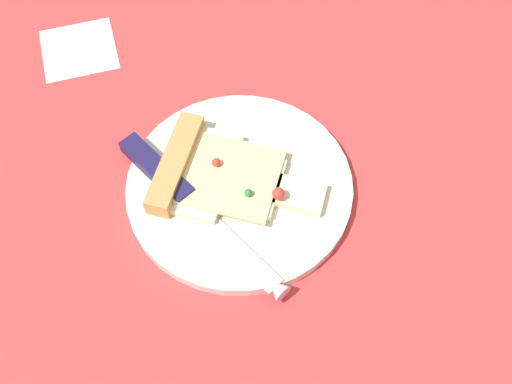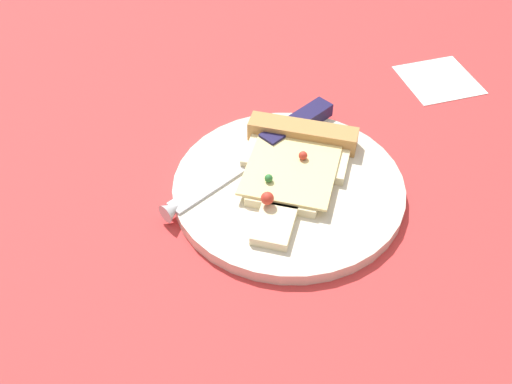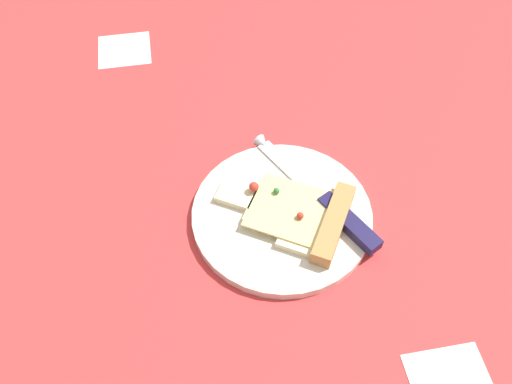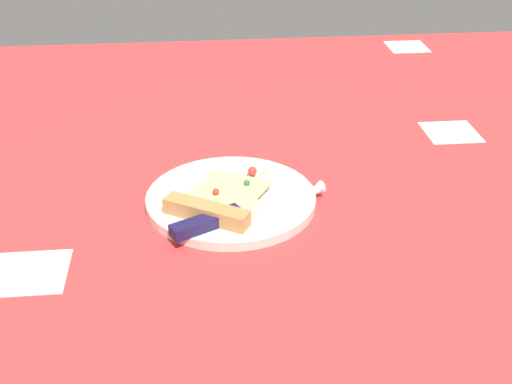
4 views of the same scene
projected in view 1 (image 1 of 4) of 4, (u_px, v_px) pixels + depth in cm
name	position (u px, v px, depth cm)	size (l,w,h in cm)	color
ground_plane	(235.00, 240.00, 62.55)	(157.29, 157.29, 3.00)	#D13838
plate	(239.00, 187.00, 63.30)	(24.09, 24.09, 1.35)	silver
pizza_slice	(216.00, 174.00, 62.37)	(18.92, 15.70, 2.60)	beige
knife	(185.00, 197.00, 61.18)	(13.02, 22.22, 2.45)	silver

